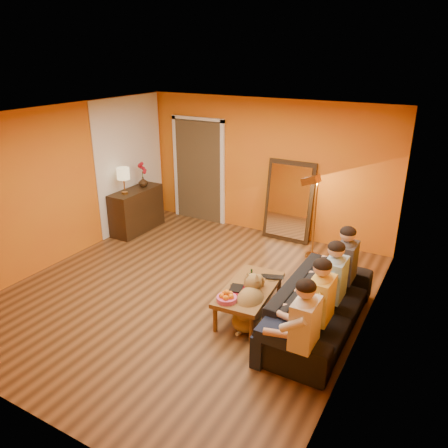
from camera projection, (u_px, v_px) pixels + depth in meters
The scene contains 27 objects.
room_shell at pixel (199, 204), 6.40m from camera, with size 5.00×5.50×2.60m.
white_accent at pixel (131, 164), 8.65m from camera, with size 0.02×1.90×2.58m, color white.
doorway_recess at pixel (202, 170), 9.17m from camera, with size 1.06×0.30×2.10m, color #3F2D19.
door_jamb_left at pixel (176, 168), 9.33m from camera, with size 0.08×0.06×2.20m, color white.
door_jamb_right at pixel (223, 175), 8.81m from camera, with size 0.08×0.06×2.20m, color white.
door_header at pixel (198, 119), 8.67m from camera, with size 1.22×0.06×0.08m, color white.
mirror_frame at pixel (289, 201), 8.18m from camera, with size 0.92×0.06×1.52m, color #311F10.
mirror_glass at pixel (288, 202), 8.14m from camera, with size 0.78×0.02×1.36m, color white.
sideboard at pixel (137, 210), 8.70m from camera, with size 0.44×1.18×0.85m, color #311F10.
table_lamp at pixel (124, 181), 8.20m from camera, with size 0.24×0.24×0.51m, color beige, non-canonical shape.
sofa at pixel (320, 306), 5.62m from camera, with size 0.87×2.23×0.65m, color black.
coffee_table at pixel (249, 301), 5.96m from camera, with size 0.62×1.22×0.42m, color brown, non-canonical shape.
floor_lamp at pixel (315, 218), 7.45m from camera, with size 0.30×0.24×1.44m, color #B67E35, non-canonical shape.
dog at pixel (250, 302), 5.63m from camera, with size 0.40×0.62×0.73m, color olive, non-canonical shape.
person_far_left at pixel (304, 331), 4.65m from camera, with size 0.70×0.44×1.22m, color beige, non-canonical shape.
person_mid_left at pixel (320, 307), 5.09m from camera, with size 0.70×0.44×1.22m, color gold, non-canonical shape.
person_mid_right at pixel (334, 286), 5.54m from camera, with size 0.70×0.44×1.22m, color #8AB3D6, non-canonical shape.
person_far_right at pixel (345, 268), 5.98m from camera, with size 0.70×0.44×1.22m, color #39383E, non-canonical shape.
fruit_bowl at pixel (227, 295), 5.53m from camera, with size 0.26×0.26×0.16m, color #D54B86, non-canonical shape.
wine_bottle at pixel (251, 280), 5.76m from camera, with size 0.07×0.07×0.31m, color black.
tumbler at pixel (261, 282), 5.90m from camera, with size 0.11×0.11×0.10m, color #B27F3F.
laptop at pixel (272, 279), 6.08m from camera, with size 0.32×0.20×0.02m, color black.
book_lower at pixel (231, 290), 5.80m from camera, with size 0.19×0.26×0.02m, color #311F10.
book_mid at pixel (232, 288), 5.79m from camera, with size 0.19×0.25×0.02m, color maroon.
book_upper at pixel (230, 287), 5.77m from camera, with size 0.16×0.22×0.02m, color black.
vase at pixel (143, 182), 8.71m from camera, with size 0.19×0.19×0.19m, color #311F10.
flowers at pixel (142, 168), 8.60m from camera, with size 0.17×0.17×0.51m, color maroon, non-canonical shape.
Camera 1 is at (3.29, -4.72, 3.39)m, focal length 35.00 mm.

